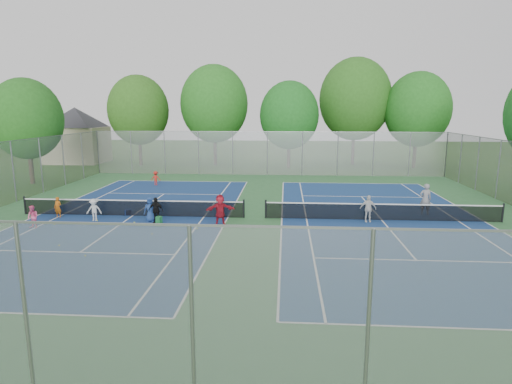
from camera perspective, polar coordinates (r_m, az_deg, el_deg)
ground at (r=24.01m, az=-0.17°, el=-3.50°), size 120.00×120.00×0.00m
court_pad at (r=24.01m, az=-0.17°, el=-3.49°), size 32.00×32.00×0.01m
court_left at (r=25.47m, az=-16.10°, el=-3.06°), size 10.97×23.77×0.01m
court_right at (r=24.53m, az=16.40°, el=-3.61°), size 10.97×23.77×0.01m
net_left at (r=25.37m, az=-16.15°, el=-2.09°), size 12.87×0.10×0.91m
net_right at (r=24.43m, az=16.46°, el=-2.61°), size 12.87×0.10×0.91m
fence_north at (r=39.42m, az=1.52°, el=5.16°), size 32.00×0.10×4.00m
fence_south at (r=8.40m, az=-8.47°, el=-17.67°), size 32.00×0.10×4.00m
house at (r=52.82m, az=-22.91°, el=8.20°), size 11.03×11.03×7.30m
tree_nw at (r=47.83m, az=-15.43°, el=10.47°), size 6.40×6.40×9.58m
tree_nl at (r=46.82m, az=-5.58°, el=11.60°), size 7.20×7.20×10.69m
tree_nc at (r=44.19m, az=4.46°, el=10.17°), size 6.00×6.00×8.85m
tree_nr at (r=47.76m, az=13.08°, el=11.96°), size 7.60×7.60×11.42m
tree_ne at (r=47.11m, az=20.74°, el=10.25°), size 6.60×6.60×9.77m
tree_side_w at (r=39.11m, az=-28.30°, el=8.58°), size 5.60×5.60×8.47m
ball_crate at (r=25.76m, az=-16.66°, el=-2.60°), size 0.46×0.46×0.32m
ball_hopper at (r=22.93m, az=-12.81°, el=-3.82°), size 0.33×0.33×0.51m
student_a at (r=26.50m, az=-24.91°, el=-1.86°), size 0.46×0.34×1.17m
student_b at (r=24.63m, az=-27.61°, el=-2.99°), size 0.68×0.60×1.19m
student_c at (r=24.90m, az=-20.79°, el=-2.24°), size 0.85×0.57×1.23m
student_d at (r=23.38m, az=-13.22°, el=-2.40°), size 0.88×0.48×1.42m
student_e at (r=23.82m, az=-13.93°, el=-2.28°), size 0.69×0.49×1.34m
student_f at (r=22.55m, az=-4.80°, el=-2.37°), size 1.58×0.87×1.63m
child_far_baseline at (r=35.13m, az=-13.22°, el=1.80°), size 0.78×0.49×1.14m
instructor at (r=26.47m, az=21.65°, el=-0.90°), size 0.69×0.47×1.83m
teen_court_b at (r=23.82m, az=14.71°, el=-2.16°), size 0.87×0.37×1.48m
tennis_ball_0 at (r=22.42m, az=-29.21°, el=-5.90°), size 0.07×0.07×0.07m
tennis_ball_1 at (r=23.61m, az=-16.85°, el=-4.15°), size 0.07×0.07×0.07m
tennis_ball_2 at (r=25.63m, az=-26.12°, el=-3.64°), size 0.07×0.07×0.07m
tennis_ball_3 at (r=24.92m, az=-25.30°, el=-3.96°), size 0.07×0.07×0.07m
tennis_ball_4 at (r=21.07m, az=-24.76°, el=-6.53°), size 0.07×0.07×0.07m
tennis_ball_5 at (r=23.82m, az=-15.91°, el=-3.97°), size 0.07×0.07×0.07m
tennis_ball_6 at (r=21.95m, az=-7.84°, el=-4.91°), size 0.07×0.07×0.07m
tennis_ball_7 at (r=24.87m, az=-20.41°, el=-3.62°), size 0.07×0.07×0.07m
tennis_ball_8 at (r=19.21m, az=-21.81°, el=-7.95°), size 0.07×0.07×0.07m
tennis_ball_9 at (r=23.06m, az=-12.57°, el=-4.30°), size 0.07×0.07×0.07m
tennis_ball_10 at (r=21.46m, az=-13.71°, el=-5.50°), size 0.07×0.07×0.07m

